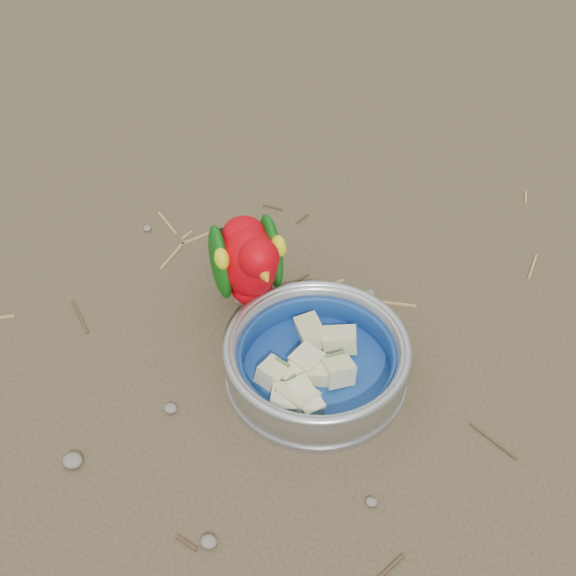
% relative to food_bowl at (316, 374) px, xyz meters
% --- Properties ---
extents(ground, '(60.00, 60.00, 0.00)m').
position_rel_food_bowl_xyz_m(ground, '(-0.05, 0.00, -0.01)').
color(ground, '#4C3E2B').
extents(food_bowl, '(0.22, 0.22, 0.02)m').
position_rel_food_bowl_xyz_m(food_bowl, '(0.00, 0.00, 0.00)').
color(food_bowl, '#B2B2BA').
rests_on(food_bowl, ground).
extents(bowl_wall, '(0.22, 0.22, 0.04)m').
position_rel_food_bowl_xyz_m(bowl_wall, '(0.00, 0.00, 0.03)').
color(bowl_wall, '#B2B2BA').
rests_on(bowl_wall, food_bowl).
extents(fruit_wedges, '(0.13, 0.13, 0.03)m').
position_rel_food_bowl_xyz_m(fruit_wedges, '(-0.00, 0.00, 0.02)').
color(fruit_wedges, beige).
rests_on(fruit_wedges, food_bowl).
extents(lory_parrot, '(0.19, 0.20, 0.15)m').
position_rel_food_bowl_xyz_m(lory_parrot, '(-0.12, 0.08, 0.07)').
color(lory_parrot, '#B70009').
rests_on(lory_parrot, ground).
extents(ground_debris, '(0.90, 0.80, 0.01)m').
position_rel_food_bowl_xyz_m(ground_debris, '(-0.04, 0.09, -0.01)').
color(ground_debris, '#9F824D').
rests_on(ground_debris, ground).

